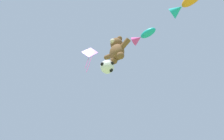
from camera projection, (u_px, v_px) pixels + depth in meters
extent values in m
ellipsoid|color=brown|center=(117.00, 52.00, 9.32)|extent=(1.00, 0.85, 1.22)
sphere|color=brown|center=(117.00, 44.00, 9.97)|extent=(0.84, 0.84, 0.84)
sphere|color=beige|center=(113.00, 41.00, 9.75)|extent=(0.35, 0.35, 0.35)
sphere|color=brown|center=(113.00, 44.00, 10.35)|extent=(0.34, 0.34, 0.34)
cylinder|color=brown|center=(109.00, 57.00, 9.83)|extent=(0.72, 0.32, 0.57)
sphere|color=brown|center=(114.00, 61.00, 9.04)|extent=(0.45, 0.45, 0.45)
sphere|color=brown|center=(120.00, 39.00, 10.06)|extent=(0.34, 0.34, 0.34)
cylinder|color=brown|center=(125.00, 43.00, 9.12)|extent=(0.72, 0.32, 0.57)
sphere|color=brown|center=(120.00, 56.00, 8.77)|extent=(0.45, 0.45, 0.45)
sphere|color=white|center=(107.00, 67.00, 8.83)|extent=(0.83, 0.83, 0.83)
sphere|color=black|center=(112.00, 63.00, 8.64)|extent=(0.23, 0.23, 0.23)
sphere|color=black|center=(109.00, 67.00, 9.19)|extent=(0.23, 0.23, 0.23)
sphere|color=black|center=(102.00, 64.00, 8.60)|extent=(0.23, 0.23, 0.23)
sphere|color=black|center=(111.00, 70.00, 8.58)|extent=(0.23, 0.23, 0.23)
ellipsoid|color=#19ADB2|center=(148.00, 33.00, 9.45)|extent=(1.08, 0.64, 0.42)
cone|color=#E53F9E|center=(137.00, 39.00, 9.77)|extent=(0.64, 0.69, 0.61)
sphere|color=black|center=(152.00, 29.00, 9.39)|extent=(0.11, 0.11, 0.11)
cone|color=#19ADB2|center=(177.00, 10.00, 8.65)|extent=(0.65, 0.74, 0.72)
cube|color=purple|center=(90.00, 52.00, 12.38)|extent=(0.96, 1.06, 1.41)
cylinder|color=#E53F9E|center=(87.00, 63.00, 11.66)|extent=(0.03, 0.18, 1.38)
cylinder|color=#E53F9E|center=(89.00, 63.00, 11.23)|extent=(0.03, 0.29, 2.07)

